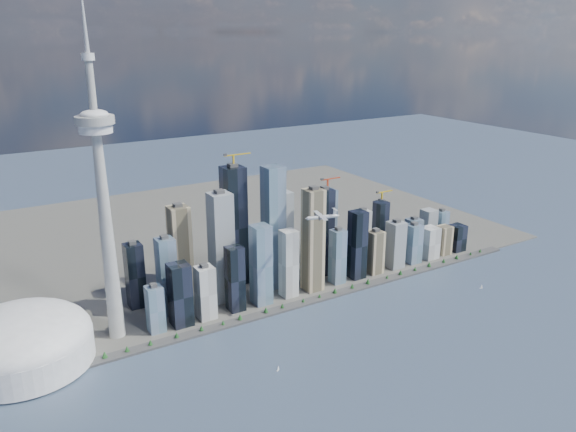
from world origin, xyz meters
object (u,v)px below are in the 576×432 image
dome_stadium (22,341)px  airplane (322,217)px  sailboat_west (278,369)px  sailboat_east (481,287)px  needle_tower (103,199)px

dome_stadium → airplane: bearing=-11.5°
dome_stadium → airplane: airplane is taller
dome_stadium → sailboat_west: bearing=-33.6°
dome_stadium → sailboat_west: size_ratio=21.80×
dome_stadium → airplane: size_ratio=3.30×
sailboat_west → airplane: bearing=13.4°
dome_stadium → sailboat_east: size_ratio=21.26×
sailboat_west → sailboat_east: bearing=-19.1°
needle_tower → airplane: 350.72m
airplane → sailboat_west: 261.69m
dome_stadium → airplane: 500.04m
needle_tower → dome_stadium: size_ratio=2.75×
needle_tower → dome_stadium: bearing=-175.9°
airplane → sailboat_east: size_ratio=6.43×
dome_stadium → sailboat_east: dome_stadium is taller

